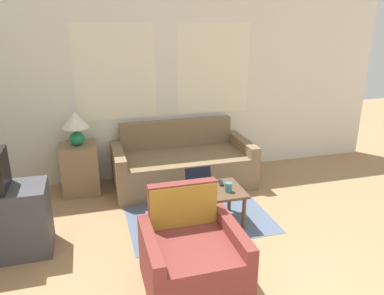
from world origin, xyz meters
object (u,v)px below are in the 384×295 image
object	(u,v)px
laptop	(200,184)
couch	(182,165)
coffee_table	(203,195)
table_lamp	(76,124)
tv_remote	(221,183)
armchair	(192,257)
cup_navy	(228,187)

from	to	relation	value
laptop	couch	bearing A→B (deg)	86.51
coffee_table	table_lamp	bearing A→B (deg)	135.70
couch	tv_remote	xyz separation A→B (m)	(0.20, -1.04, 0.15)
couch	armchair	bearing A→B (deg)	-102.37
armchair	cup_navy	bearing A→B (deg)	52.00
couch	coffee_table	world-z (taller)	couch
couch	cup_navy	distance (m)	1.29
armchair	laptop	xyz separation A→B (m)	(0.40, 1.04, 0.20)
coffee_table	laptop	xyz separation A→B (m)	(-0.00, 0.09, 0.10)
table_lamp	laptop	distance (m)	1.86
armchair	couch	bearing A→B (deg)	77.63
coffee_table	tv_remote	distance (m)	0.30
coffee_table	cup_navy	world-z (taller)	cup_navy
couch	table_lamp	world-z (taller)	table_lamp
tv_remote	armchair	bearing A→B (deg)	-121.65
table_lamp	cup_navy	distance (m)	2.17
armchair	cup_navy	size ratio (longest dim) A/B	8.09
table_lamp	coffee_table	xyz separation A→B (m)	(1.33, -1.30, -0.59)
table_lamp	coffee_table	size ratio (longest dim) A/B	0.49
couch	cup_navy	size ratio (longest dim) A/B	18.18
table_lamp	tv_remote	size ratio (longest dim) A/B	2.90
armchair	laptop	size ratio (longest dim) A/B	2.81
couch	laptop	bearing A→B (deg)	-93.49
couch	cup_navy	xyz separation A→B (m)	(0.21, -1.26, 0.20)
couch	laptop	size ratio (longest dim) A/B	6.31
laptop	tv_remote	xyz separation A→B (m)	(0.27, 0.04, -0.04)
couch	coffee_table	distance (m)	1.17
armchair	tv_remote	bearing A→B (deg)	58.35
tv_remote	couch	bearing A→B (deg)	101.10
coffee_table	laptop	world-z (taller)	laptop
cup_navy	table_lamp	bearing A→B (deg)	139.18
table_lamp	tv_remote	xyz separation A→B (m)	(1.60, -1.17, -0.53)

